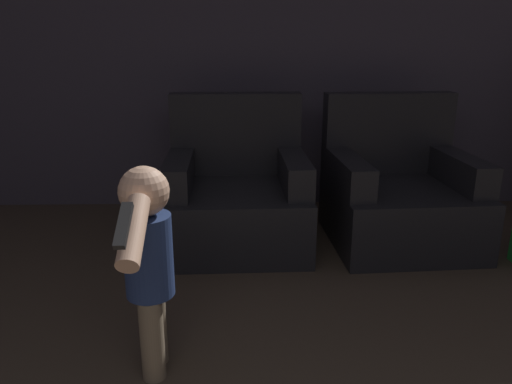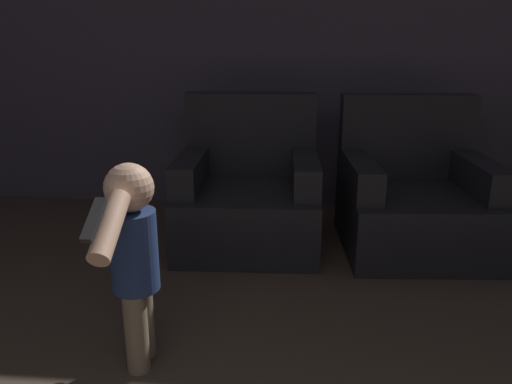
{
  "view_description": "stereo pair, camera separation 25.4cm",
  "coord_description": "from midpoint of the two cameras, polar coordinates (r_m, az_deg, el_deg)",
  "views": [
    {
      "loc": [
        -0.08,
        0.53,
        1.32
      ],
      "look_at": [
        -0.02,
        2.96,
        0.56
      ],
      "focal_mm": 35.0,
      "sensor_mm": 36.0,
      "label": 1
    },
    {
      "loc": [
        0.17,
        0.54,
        1.32
      ],
      "look_at": [
        -0.02,
        2.96,
        0.56
      ],
      "focal_mm": 35.0,
      "sensor_mm": 36.0,
      "label": 2
    }
  ],
  "objects": [
    {
      "name": "wall_back",
      "position": [
        3.96,
        -2.15,
        16.95
      ],
      "size": [
        8.4,
        0.05,
        2.6
      ],
      "color": "#3D3842",
      "rests_on": "ground_plane"
    },
    {
      "name": "armchair_left",
      "position": [
        3.31,
        -4.37,
        -0.44
      ],
      "size": [
        0.92,
        0.91,
        0.96
      ],
      "rotation": [
        0.0,
        0.0,
        0.03
      ],
      "color": "black",
      "rests_on": "ground_plane"
    },
    {
      "name": "armchair_right",
      "position": [
        3.42,
        13.89,
        -0.3
      ],
      "size": [
        0.95,
        0.94,
        0.96
      ],
      "rotation": [
        0.0,
        0.0,
        0.06
      ],
      "color": "black",
      "rests_on": "ground_plane"
    },
    {
      "name": "person_toddler",
      "position": [
        2.0,
        -15.86,
        -7.18
      ],
      "size": [
        0.19,
        0.6,
        0.87
      ],
      "rotation": [
        0.0,
        0.0,
        1.63
      ],
      "color": "brown",
      "rests_on": "ground_plane"
    }
  ]
}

